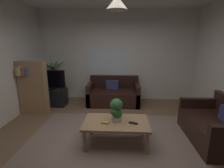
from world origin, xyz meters
The scene contains 15 objects.
floor centered at (0.00, 0.00, -0.01)m, with size 4.94×5.04×0.02m, color brown.
rug centered at (0.00, -0.20, 0.00)m, with size 3.21×2.77×0.01m, color gray.
wall_back centered at (0.00, 2.55, 1.42)m, with size 5.06×0.06×2.84m, color silver.
window_pane centered at (-0.24, 2.52, 1.18)m, with size 1.36×0.01×1.05m, color white.
couch_under_window centered at (-0.05, 2.03, 0.27)m, with size 1.54×0.86×0.82m.
couch_right_side centered at (1.98, 0.11, 0.28)m, with size 0.86×1.39×0.82m.
coffee_table centered at (0.10, -0.08, 0.38)m, with size 1.18×0.70×0.44m.
book_on_table_0 centered at (-0.09, -0.15, 0.45)m, with size 0.14×0.09×0.03m, color gold.
remote_on_table_0 centered at (0.40, -0.14, 0.45)m, with size 0.05×0.16×0.02m, color black.
potted_plant_on_table centered at (0.10, -0.04, 0.66)m, with size 0.23×0.24×0.42m.
tv_stand centered at (-1.92, 1.77, 0.25)m, with size 0.90×0.44×0.50m, color black.
tv centered at (-1.92, 1.75, 0.80)m, with size 0.93×0.16×0.57m.
potted_palm_corner centered at (-2.02, 2.29, 0.61)m, with size 0.81×0.82×1.37m.
bookshelf_corner centered at (-2.10, 1.17, 0.71)m, with size 0.70×0.31×1.40m.
pendant_lamp centered at (0.10, -0.08, 2.43)m, with size 0.35×0.35×0.51m.
Camera 1 is at (0.18, -2.84, 1.83)m, focal length 26.55 mm.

